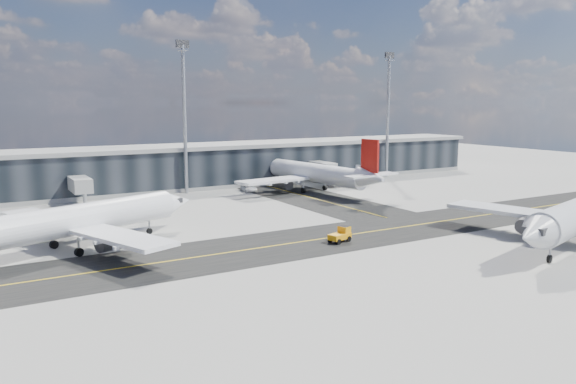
{
  "coord_description": "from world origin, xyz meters",
  "views": [
    {
      "loc": [
        -37.46,
        -54.47,
        17.33
      ],
      "look_at": [
        1.82,
        12.31,
        5.0
      ],
      "focal_mm": 35.0,
      "sensor_mm": 36.0,
      "label": 1
    }
  ],
  "objects_px": {
    "airliner_af": "(67,222)",
    "airliner_redtail": "(313,173)",
    "baggage_tug": "(341,234)",
    "service_van": "(249,188)"
  },
  "relations": [
    {
      "from": "airliner_af",
      "to": "airliner_redtail",
      "type": "distance_m",
      "value": 54.92
    },
    {
      "from": "baggage_tug",
      "to": "service_van",
      "type": "distance_m",
      "value": 43.26
    },
    {
      "from": "airliner_redtail",
      "to": "service_van",
      "type": "bearing_deg",
      "value": 141.88
    },
    {
      "from": "airliner_af",
      "to": "baggage_tug",
      "type": "bearing_deg",
      "value": 47.38
    },
    {
      "from": "airliner_redtail",
      "to": "baggage_tug",
      "type": "bearing_deg",
      "value": -125.19
    },
    {
      "from": "airliner_af",
      "to": "service_van",
      "type": "bearing_deg",
      "value": 107.32
    },
    {
      "from": "airliner_redtail",
      "to": "baggage_tug",
      "type": "distance_m",
      "value": 40.8
    },
    {
      "from": "baggage_tug",
      "to": "service_van",
      "type": "height_order",
      "value": "baggage_tug"
    },
    {
      "from": "baggage_tug",
      "to": "service_van",
      "type": "xyz_separation_m",
      "value": [
        8.23,
        42.47,
        -0.28
      ]
    },
    {
      "from": "airliner_af",
      "to": "baggage_tug",
      "type": "distance_m",
      "value": 32.93
    }
  ]
}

